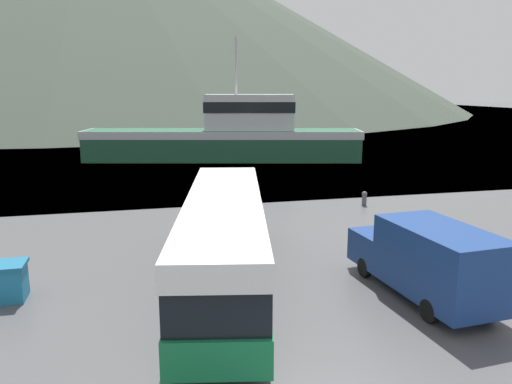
{
  "coord_description": "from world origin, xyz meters",
  "views": [
    {
      "loc": [
        -2.96,
        -6.53,
        6.77
      ],
      "look_at": [
        2.27,
        15.51,
        2.0
      ],
      "focal_mm": 35.0,
      "sensor_mm": 36.0,
      "label": 1
    }
  ],
  "objects_px": {
    "fishing_boat": "(228,136)",
    "storage_bin": "(5,281)",
    "tour_bus": "(224,237)",
    "delivery_van": "(427,259)"
  },
  "relations": [
    {
      "from": "storage_bin",
      "to": "delivery_van",
      "type": "bearing_deg",
      "value": -12.4
    },
    {
      "from": "delivery_van",
      "to": "storage_bin",
      "type": "bearing_deg",
      "value": 163.38
    },
    {
      "from": "tour_bus",
      "to": "storage_bin",
      "type": "height_order",
      "value": "tour_bus"
    },
    {
      "from": "delivery_van",
      "to": "storage_bin",
      "type": "xyz_separation_m",
      "value": [
        -13.35,
        2.94,
        -0.69
      ]
    },
    {
      "from": "fishing_boat",
      "to": "storage_bin",
      "type": "xyz_separation_m",
      "value": [
        -12.7,
        -29.7,
        -1.64
      ]
    },
    {
      "from": "fishing_boat",
      "to": "storage_bin",
      "type": "height_order",
      "value": "fishing_boat"
    },
    {
      "from": "fishing_boat",
      "to": "storage_bin",
      "type": "bearing_deg",
      "value": 170.45
    },
    {
      "from": "fishing_boat",
      "to": "storage_bin",
      "type": "distance_m",
      "value": 32.34
    },
    {
      "from": "tour_bus",
      "to": "storage_bin",
      "type": "relative_size",
      "value": 9.66
    },
    {
      "from": "delivery_van",
      "to": "storage_bin",
      "type": "height_order",
      "value": "delivery_van"
    }
  ]
}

